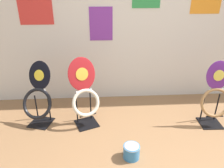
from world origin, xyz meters
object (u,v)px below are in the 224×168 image
(toilet_seat_display_jazz_black, at_px, (38,99))
(paint_can, at_px, (131,151))
(toilet_seat_display_purple_note, at_px, (216,96))
(toilet_seat_display_crimson_swirl, at_px, (85,96))

(toilet_seat_display_jazz_black, distance_m, paint_can, 1.38)
(toilet_seat_display_purple_note, bearing_deg, toilet_seat_display_jazz_black, 175.79)
(toilet_seat_display_purple_note, bearing_deg, paint_can, -154.16)
(toilet_seat_display_purple_note, relative_size, toilet_seat_display_jazz_black, 1.05)
(toilet_seat_display_jazz_black, bearing_deg, toilet_seat_display_purple_note, -4.21)
(toilet_seat_display_crimson_swirl, height_order, toilet_seat_display_purple_note, toilet_seat_display_crimson_swirl)
(toilet_seat_display_crimson_swirl, bearing_deg, toilet_seat_display_purple_note, -3.70)
(toilet_seat_display_crimson_swirl, relative_size, toilet_seat_display_purple_note, 1.04)
(paint_can, bearing_deg, toilet_seat_display_crimson_swirl, 127.89)
(toilet_seat_display_crimson_swirl, relative_size, toilet_seat_display_jazz_black, 1.09)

